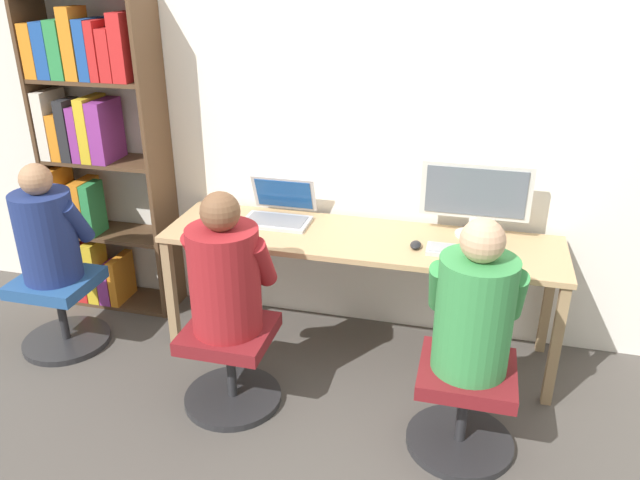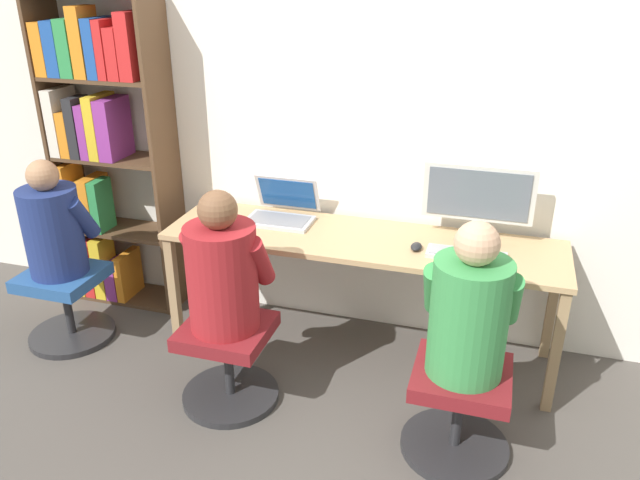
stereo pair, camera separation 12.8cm
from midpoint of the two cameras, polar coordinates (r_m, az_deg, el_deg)
The scene contains 14 objects.
ground_plane at distance 3.50m, azimuth 3.46°, elevation -12.38°, with size 14.00×14.00×0.00m, color #4C4742.
wall_back at distance 3.53m, azimuth 6.50°, elevation 11.18°, with size 10.00×0.05×2.60m.
desk at distance 3.41m, azimuth 4.87°, elevation -0.87°, with size 2.16×0.57×0.71m.
desktop_monitor at distance 3.40m, azimuth 15.29°, elevation 3.61°, with size 0.58×0.18×0.40m.
laptop at distance 3.60m, azimuth -2.49°, elevation 2.61°, with size 0.38×0.32×0.23m.
keyboard at distance 3.25m, azimuth 14.35°, elevation -1.33°, with size 0.40×0.14×0.03m.
computer_mouse_by_keyboard at distance 3.28m, azimuth 9.90°, elevation -0.61°, with size 0.06×0.09×0.03m.
office_chair_left at distance 3.00m, azimuth 13.78°, elevation -14.66°, with size 0.50×0.50×0.44m.
office_chair_right at distance 3.24m, azimuth -7.24°, elevation -10.78°, with size 0.50×0.50×0.44m.
person_at_monitor at distance 2.72m, azimuth 14.83°, elevation -6.25°, with size 0.41×0.36×0.71m.
person_at_laptop at distance 2.99m, azimuth -7.69°, elevation -2.80°, with size 0.42×0.36×0.70m.
bookshelf at distance 4.07m, azimuth -18.68°, elevation 7.92°, with size 0.75×0.30×1.95m.
office_chair_side at distance 3.97m, azimuth -21.29°, elevation -5.33°, with size 0.50×0.50×0.44m.
person_near_shelf at distance 3.77m, azimuth -22.35°, elevation 1.20°, with size 0.39×0.34×0.67m.
Camera 2 is at (0.68, -2.73, 2.09)m, focal length 35.00 mm.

